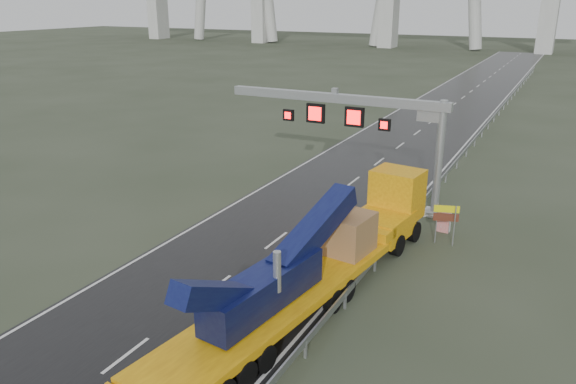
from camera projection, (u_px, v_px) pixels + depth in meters
The scene contains 7 objects.
ground at pixel (160, 330), 22.93m from camera, with size 400.00×400.00×0.00m, color #313928.
road at pixel (417, 133), 56.56m from camera, with size 11.00×200.00×0.02m, color black.
guardrail at pixel (460, 157), 45.29m from camera, with size 0.20×140.00×1.40m, color #92969B, non-canonical shape.
sign_gantry at pixel (365, 119), 35.31m from camera, with size 14.90×1.20×7.42m.
heavy_haul_truck at pixel (332, 249), 25.98m from camera, with size 5.41×20.13×4.69m.
exit_sign_pair at pixel (446, 217), 30.38m from camera, with size 1.31×0.45×2.31m.
striped_barrier at pixel (444, 222), 32.42m from camera, with size 0.70×0.38×1.19m, color red.
Camera 1 is at (13.71, -15.26, 12.81)m, focal length 35.00 mm.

